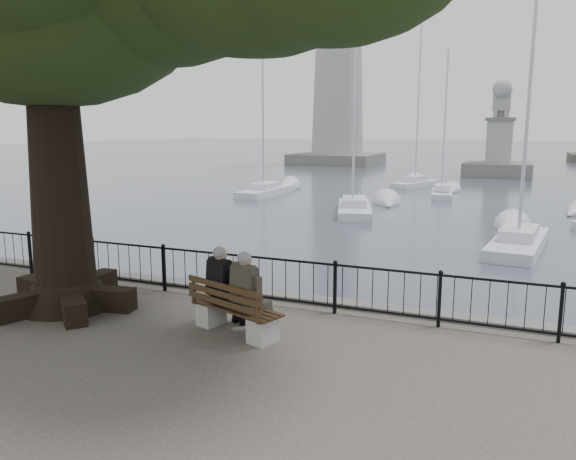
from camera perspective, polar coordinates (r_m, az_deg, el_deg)
The scene contains 12 objects.
harbor at distance 12.17m, azimuth 0.92°, elevation -9.37°, with size 260.00×260.00×1.20m.
railing at distance 11.41m, azimuth 0.00°, elevation -5.15°, with size 22.06×0.06×1.00m.
bench at distance 10.09m, azimuth -5.51°, elevation -8.60°, with size 1.93×1.12×0.97m.
person_left at distance 10.25m, azimuth -6.26°, elevation -6.12°, with size 0.61×0.84×1.55m.
person_right at distance 9.82m, azimuth -3.79°, elevation -6.83°, with size 0.61×0.84×1.55m.
lighthouse at distance 73.64m, azimuth 5.17°, elevation 17.20°, with size 10.41×10.41×31.72m.
lion_monument at distance 57.66m, azimuth 20.62°, elevation 7.41°, with size 6.19×6.19×9.09m.
sailboat_b at distance 30.79m, azimuth 6.75°, elevation 2.37°, with size 3.40×6.36×13.33m.
sailboat_c at distance 23.30m, azimuth 22.36°, elevation -0.95°, with size 2.35×6.20×12.75m.
sailboat_e at distance 39.05m, azimuth -2.30°, elevation 4.15°, with size 1.78×6.20×14.04m.
sailboat_f at distance 39.56m, azimuth 15.37°, elevation 3.76°, with size 1.92×4.86×9.78m.
sailboat_h at distance 45.82m, azimuth 12.85°, elevation 4.81°, with size 3.20×5.54×12.92m.
Camera 1 is at (4.24, -7.64, 3.61)m, focal length 35.00 mm.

